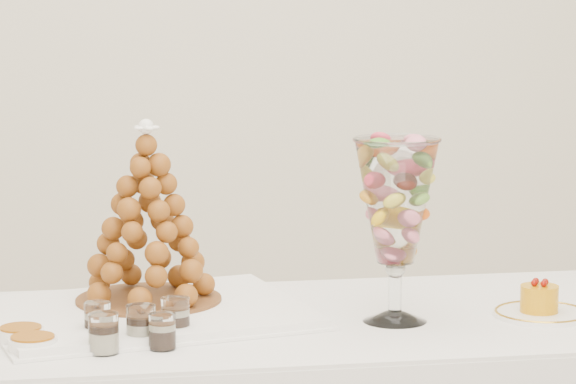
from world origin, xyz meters
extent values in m
cube|color=white|center=(0.04, 0.16, 0.68)|extent=(1.81, 0.77, 0.01)
cube|color=white|center=(-0.28, 0.21, 0.69)|extent=(0.73, 0.62, 0.02)
cylinder|color=white|center=(0.22, 0.11, 0.69)|extent=(0.13, 0.13, 0.02)
cylinder|color=white|center=(0.22, 0.11, 0.75)|extent=(0.03, 0.03, 0.09)
sphere|color=white|center=(0.22, 0.11, 0.80)|extent=(0.04, 0.04, 0.04)
cylinder|color=white|center=(0.54, 0.11, 0.69)|extent=(0.20, 0.20, 0.01)
cylinder|color=white|center=(-0.39, 0.06, 0.72)|extent=(0.06, 0.06, 0.07)
cylinder|color=white|center=(-0.31, 0.00, 0.72)|extent=(0.07, 0.07, 0.08)
cylinder|color=white|center=(-0.24, 0.05, 0.72)|extent=(0.07, 0.07, 0.08)
cylinder|color=white|center=(-0.38, -0.06, 0.72)|extent=(0.06, 0.06, 0.08)
cylinder|color=white|center=(-0.27, -0.04, 0.72)|extent=(0.05, 0.05, 0.07)
cylinder|color=white|center=(-0.54, 0.04, 0.70)|extent=(0.09, 0.09, 0.03)
cylinder|color=white|center=(-0.51, -0.03, 0.70)|extent=(0.09, 0.09, 0.03)
cylinder|color=brown|center=(-0.28, 0.28, 0.71)|extent=(0.31, 0.31, 0.01)
cone|color=brown|center=(-0.28, 0.28, 0.90)|extent=(0.33, 0.33, 0.38)
sphere|color=white|center=(-0.28, 0.28, 1.08)|extent=(0.04, 0.04, 0.04)
cylinder|color=orange|center=(0.54, 0.11, 0.72)|extent=(0.08, 0.08, 0.06)
sphere|color=#7E0C04|center=(0.55, 0.12, 0.75)|extent=(0.01, 0.01, 0.01)
sphere|color=#7E0C04|center=(0.53, 0.13, 0.75)|extent=(0.01, 0.01, 0.01)
sphere|color=#7E0C04|center=(0.52, 0.11, 0.75)|extent=(0.01, 0.01, 0.01)
sphere|color=#7E0C04|center=(0.54, 0.10, 0.75)|extent=(0.01, 0.01, 0.01)
camera|label=1|loc=(-0.38, -2.60, 1.38)|focal=85.00mm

